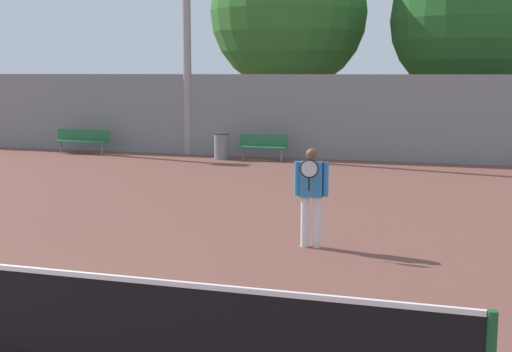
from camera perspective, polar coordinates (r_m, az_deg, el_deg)
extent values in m
cylinder|color=silver|center=(12.02, 3.93, -3.67)|extent=(0.14, 0.14, 0.86)
cylinder|color=silver|center=(12.00, 4.90, -3.71)|extent=(0.14, 0.14, 0.86)
cube|color=teal|center=(11.88, 4.45, -0.27)|extent=(0.39, 0.23, 0.59)
cylinder|color=teal|center=(11.91, 3.33, -0.19)|extent=(0.10, 0.10, 0.57)
cylinder|color=teal|center=(11.85, 5.59, -0.27)|extent=(0.10, 0.10, 0.57)
sphere|color=brown|center=(11.82, 4.48, 1.75)|extent=(0.19, 0.19, 0.19)
cylinder|color=black|center=(11.61, 4.26, -0.66)|extent=(0.03, 0.03, 0.22)
torus|color=black|center=(11.57, 4.28, 0.59)|extent=(0.31, 0.05, 0.31)
cylinder|color=silver|center=(11.57, 4.28, 0.59)|extent=(0.27, 0.03, 0.27)
cube|color=#28663D|center=(23.58, 0.51, 2.31)|extent=(1.64, 0.40, 0.04)
cylinder|color=gray|center=(23.81, -1.00, 1.80)|extent=(0.06, 0.06, 0.43)
cylinder|color=gray|center=(23.43, 2.05, 1.69)|extent=(0.06, 0.06, 0.43)
cube|color=#28663D|center=(23.73, 0.64, 2.89)|extent=(1.64, 0.04, 0.40)
cube|color=#28663D|center=(26.36, -13.84, 2.71)|extent=(2.09, 0.40, 0.04)
cylinder|color=gray|center=(26.83, -15.35, 2.25)|extent=(0.06, 0.06, 0.43)
cylinder|color=gray|center=(25.97, -12.24, 2.16)|extent=(0.06, 0.06, 0.43)
cube|color=#28663D|center=(26.50, -13.66, 3.22)|extent=(2.09, 0.04, 0.40)
cylinder|color=#939399|center=(25.56, -5.57, 11.89)|extent=(0.29, 0.29, 9.05)
cylinder|color=gray|center=(24.06, -2.77, 2.37)|extent=(0.50, 0.50, 0.85)
cylinder|color=#333338|center=(24.02, -2.78, 3.42)|extent=(0.52, 0.52, 0.04)
cube|color=gray|center=(24.14, 4.64, 4.74)|extent=(30.30, 0.06, 2.84)
cylinder|color=brown|center=(28.98, 2.58, 5.31)|extent=(0.45, 0.45, 2.78)
sphere|color=#2D6B28|center=(29.03, 2.63, 13.00)|extent=(6.25, 6.25, 6.25)
cylinder|color=brown|center=(28.09, 16.43, 4.55)|extent=(0.56, 0.56, 2.47)
sphere|color=#235B23|center=(28.10, 16.73, 11.85)|extent=(5.86, 5.86, 5.86)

